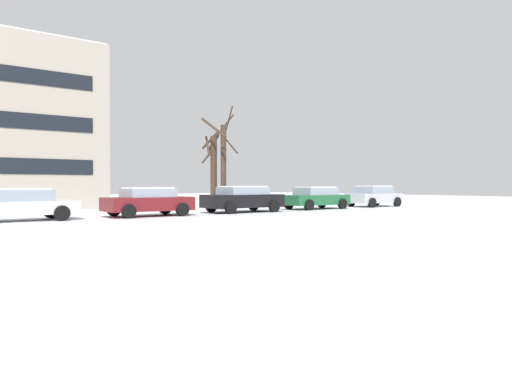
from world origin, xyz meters
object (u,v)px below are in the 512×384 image
object	(u,v)px
parked_car_black	(243,199)
parked_car_white	(19,204)
parked_car_silver	(374,196)
parked_car_green	(316,197)
parked_car_maroon	(148,201)

from	to	relation	value
parked_car_black	parked_car_white	bearing A→B (deg)	178.22
parked_car_black	parked_car_silver	distance (m)	11.05
parked_car_black	parked_car_silver	size ratio (longest dim) A/B	1.09
parked_car_green	parked_car_silver	world-z (taller)	parked_car_silver
parked_car_silver	parked_car_green	bearing A→B (deg)	179.97
parked_car_maroon	parked_car_silver	xyz separation A→B (m)	(16.58, 0.05, 0.02)
parked_car_green	parked_car_maroon	bearing A→B (deg)	-179.74
parked_car_white	parked_car_maroon	bearing A→B (deg)	-3.60
parked_car_maroon	parked_car_green	distance (m)	11.05
parked_car_green	parked_car_white	bearing A→B (deg)	178.97
parked_car_white	parked_car_silver	world-z (taller)	parked_car_silver
parked_car_white	parked_car_black	world-z (taller)	parked_car_black
parked_car_white	parked_car_green	distance (m)	16.58
parked_car_black	parked_car_silver	xyz separation A→B (m)	(11.05, 0.04, -0.01)
parked_car_white	parked_car_silver	distance (m)	22.11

